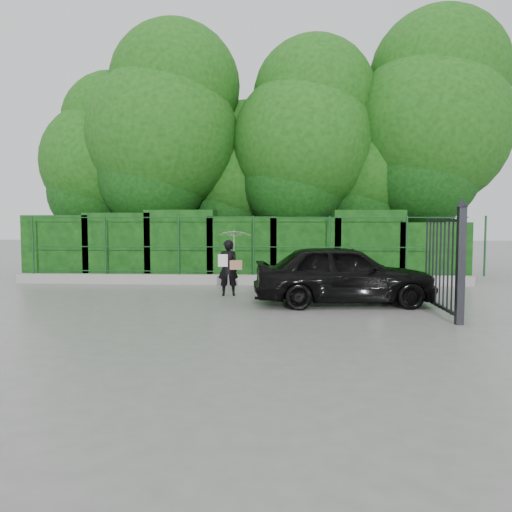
{
  "coord_description": "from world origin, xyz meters",
  "views": [
    {
      "loc": [
        1.28,
        -10.63,
        1.94
      ],
      "look_at": [
        0.65,
        1.3,
        1.1
      ],
      "focal_mm": 35.0,
      "sensor_mm": 36.0,
      "label": 1
    }
  ],
  "objects": [
    {
      "name": "woman",
      "position": [
        -0.02,
        2.23,
        1.14
      ],
      "size": [
        0.87,
        0.89,
        1.72
      ],
      "color": "black",
      "rests_on": "ground"
    },
    {
      "name": "kerb",
      "position": [
        0.0,
        4.5,
        0.15
      ],
      "size": [
        14.0,
        0.25,
        0.3
      ],
      "primitive_type": "cube",
      "color": "#9E9E99",
      "rests_on": "ground"
    },
    {
      "name": "trees",
      "position": [
        1.14,
        7.74,
        4.62
      ],
      "size": [
        17.1,
        6.15,
        8.08
      ],
      "color": "black",
      "rests_on": "ground"
    },
    {
      "name": "car",
      "position": [
        2.7,
        0.99,
        0.71
      ],
      "size": [
        4.29,
        2.01,
        1.42
      ],
      "primitive_type": "imported",
      "rotation": [
        0.0,
        0.0,
        1.65
      ],
      "color": "black",
      "rests_on": "ground"
    },
    {
      "name": "fence",
      "position": [
        0.22,
        4.5,
        1.2
      ],
      "size": [
        14.13,
        0.06,
        1.8
      ],
      "color": "#15411E",
      "rests_on": "kerb"
    },
    {
      "name": "gate",
      "position": [
        4.6,
        -0.72,
        1.19
      ],
      "size": [
        0.22,
        2.33,
        2.36
      ],
      "color": "black",
      "rests_on": "ground"
    },
    {
      "name": "hedge",
      "position": [
        -0.1,
        5.5,
        1.07
      ],
      "size": [
        14.2,
        1.2,
        2.29
      ],
      "color": "black",
      "rests_on": "ground"
    },
    {
      "name": "ground",
      "position": [
        0.0,
        0.0,
        0.0
      ],
      "size": [
        80.0,
        80.0,
        0.0
      ],
      "primitive_type": "plane",
      "color": "gray"
    }
  ]
}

